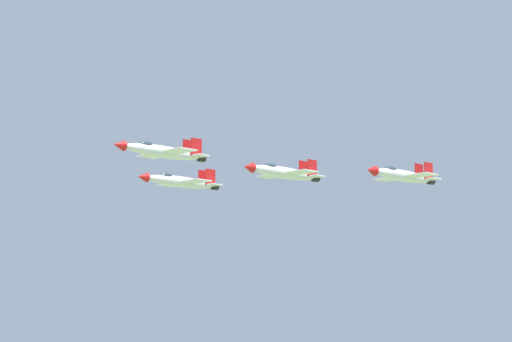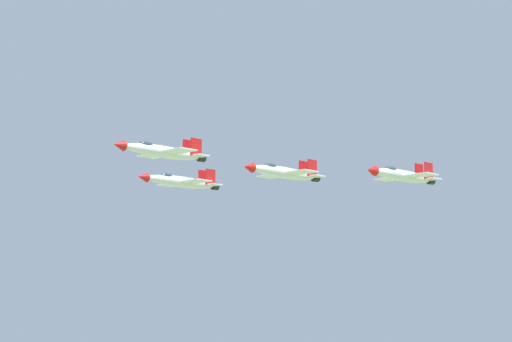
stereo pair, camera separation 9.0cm
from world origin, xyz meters
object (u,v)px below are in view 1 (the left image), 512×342
at_px(jet_right_wingman, 181,181).
at_px(jet_left_outer, 403,175).
at_px(jet_left_wingman, 284,172).
at_px(jet_lead, 163,151).

relative_size(jet_right_wingman, jet_left_outer, 1.05).
xyz_separation_m(jet_left_wingman, jet_left_outer, (-7.42, -18.65, -0.23)).
bearing_deg(jet_right_wingman, jet_left_outer, 112.28).
bearing_deg(jet_left_wingman, jet_lead, -40.99).
height_order(jet_right_wingman, jet_left_outer, jet_right_wingman).
xyz_separation_m(jet_lead, jet_right_wingman, (17.21, -10.33, -2.13)).
distance_m(jet_lead, jet_right_wingman, 20.18).
bearing_deg(jet_left_outer, jet_right_wingman, -68.13).
bearing_deg(jet_left_wingman, jet_left_outer, 139.01).
distance_m(jet_lead, jet_left_outer, 40.29).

